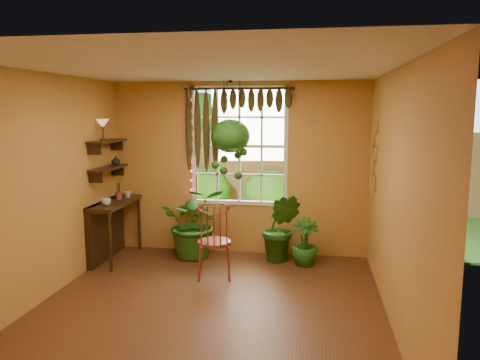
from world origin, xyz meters
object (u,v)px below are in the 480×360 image
Objects in this scene: counter_ledge at (109,223)px; hanging_basket at (230,140)px; potted_plant_mid at (281,228)px; windsor_chair at (214,252)px; potted_plant_left at (195,222)px.

counter_ledge is 2.25m from hanging_basket.
potted_plant_mid is 0.69× the size of hanging_basket.
potted_plant_mid is (0.84, 0.82, 0.16)m from windsor_chair.
counter_ledge is at bearing -173.88° from potted_plant_mid.
potted_plant_left is (1.29, 0.26, 0.00)m from counter_ledge.
potted_plant_left is 1.31m from potted_plant_mid.
counter_ledge is 0.81× the size of hanging_basket.
windsor_chair is at bearing -17.21° from counter_ledge.
windsor_chair reaches higher than potted_plant_left.
potted_plant_left is at bearing -162.27° from hanging_basket.
counter_ledge is 0.98× the size of windsor_chair.
potted_plant_left is 0.75× the size of hanging_basket.
potted_plant_mid is 1.53m from hanging_basket.
counter_ledge is at bearing 150.98° from windsor_chair.
counter_ledge is 1.08× the size of potted_plant_left.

